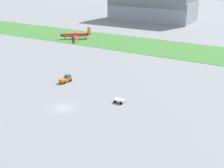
% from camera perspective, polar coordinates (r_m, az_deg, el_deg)
% --- Properties ---
extents(ground_plane, '(600.00, 600.00, 0.00)m').
position_cam_1_polar(ground_plane, '(70.02, -9.63, -4.65)').
color(ground_plane, gray).
extents(grass_taxiway_strip, '(360.00, 28.00, 0.08)m').
position_cam_1_polar(grass_taxiway_strip, '(125.28, 10.00, 7.06)').
color(grass_taxiway_strip, '#3D7533').
rests_on(grass_taxiway_strip, ground_plane).
extents(airplane_taxiing_turboprop, '(13.36, 14.99, 5.46)m').
position_cam_1_polar(airplane_taxiing_turboprop, '(140.83, -7.16, 9.61)').
color(airplane_taxiing_turboprop, red).
rests_on(airplane_taxiing_turboprop, ground_plane).
extents(baggage_cart_near_gate, '(2.48, 1.88, 0.90)m').
position_cam_1_polar(baggage_cart_near_gate, '(71.48, 1.46, -3.26)').
color(baggage_cart_near_gate, white).
rests_on(baggage_cart_near_gate, ground_plane).
extents(pushback_tug_midfield, '(2.50, 3.82, 1.95)m').
position_cam_1_polar(pushback_tug_midfield, '(85.65, -9.11, 0.99)').
color(pushback_tug_midfield, orange).
rests_on(pushback_tug_midfield, ground_plane).
extents(hangar_distant, '(53.30, 28.45, 29.33)m').
position_cam_1_polar(hangar_distant, '(196.51, 8.06, 16.00)').
color(hangar_distant, '#9399A3').
rests_on(hangar_distant, ground_plane).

